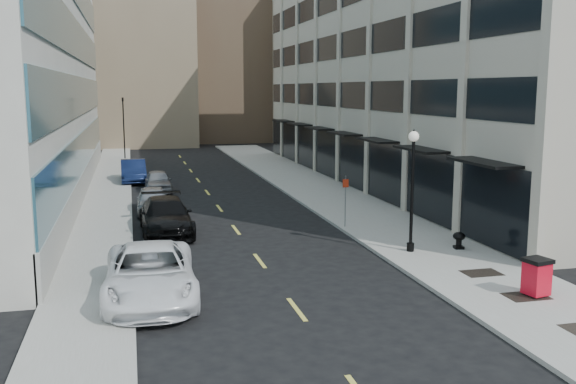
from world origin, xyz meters
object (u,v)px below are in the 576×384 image
car_white_van (150,274)px  car_silver_sedan (153,200)px  car_black_pickup (166,216)px  sign_post (345,194)px  urn_planter (459,239)px  car_grey_sedan (158,181)px  traffic_signal (123,101)px  car_blue_sedan (133,171)px  lamppost (412,180)px  trash_bin (537,276)px

car_white_van → car_silver_sedan: (0.63, 15.37, -0.15)m
car_white_van → car_black_pickup: (1.05, 9.90, -0.04)m
sign_post → urn_planter: bearing=-57.4°
car_grey_sedan → sign_post: bearing=-59.3°
car_white_van → car_black_pickup: 9.95m
car_black_pickup → traffic_signal: bearing=92.0°
car_black_pickup → sign_post: size_ratio=2.30×
car_white_van → car_black_pickup: bearing=85.7°
car_black_pickup → car_blue_sedan: bearing=92.9°
car_black_pickup → car_grey_sedan: 13.00m
car_black_pickup → urn_planter: bearing=-30.4°
car_grey_sedan → lamppost: 21.90m
traffic_signal → car_black_pickup: bearing=-86.5°
urn_planter → sign_post: bearing=121.4°
trash_bin → sign_post: (-2.64, 11.76, 0.95)m
car_grey_sedan → urn_planter: 22.90m
lamppost → urn_planter: (2.20, -0.10, -2.60)m
traffic_signal → sign_post: 37.06m
sign_post → urn_planter: size_ratio=3.52×
car_white_van → trash_bin: car_white_van is taller
trash_bin → car_white_van: bearing=154.2°
trash_bin → sign_post: size_ratio=0.50×
sign_post → lamppost: bearing=-77.1°
car_silver_sedan → sign_post: (9.14, -6.70, 1.04)m
car_blue_sedan → urn_planter: (13.40, -24.71, -0.25)m
car_white_van → sign_post: (9.77, 8.66, 0.90)m
car_white_van → car_silver_sedan: bearing=89.4°
car_grey_sedan → sign_post: sign_post is taller
trash_bin → traffic_signal: bearing=94.2°
car_silver_sedan → lamppost: lamppost is taller
car_silver_sedan → sign_post: bearing=-35.1°
car_blue_sedan → car_black_pickup: bearing=-86.7°
car_blue_sedan → trash_bin: bearing=-68.8°
car_white_van → car_grey_sedan: 22.93m
car_black_pickup → urn_planter: 13.73m
car_white_van → car_black_pickup: car_white_van is taller
car_blue_sedan → sign_post: 21.82m
sign_post → urn_planter: 6.44m
car_blue_sedan → car_silver_sedan: bearing=-86.7°
car_blue_sedan → sign_post: bearing=-63.5°
car_black_pickup → lamppost: bearing=-35.1°
car_blue_sedan → urn_planter: 28.11m
traffic_signal → car_black_pickup: size_ratio=1.19×
car_blue_sedan → sign_post: (10.10, -19.31, 0.94)m
car_black_pickup → trash_bin: (11.36, -13.00, -0.02)m
car_black_pickup → trash_bin: car_black_pickup is taller
car_grey_sedan → car_black_pickup: bearing=-91.1°
car_white_van → car_grey_sedan: car_white_van is taller
trash_bin → lamppost: lamppost is taller
car_blue_sedan → lamppost: 27.14m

